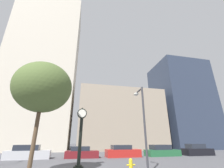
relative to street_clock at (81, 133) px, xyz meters
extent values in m
cube|color=beige|center=(-9.41, 23.22, 15.75)|extent=(15.01, 12.00, 36.40)
cube|color=gray|center=(9.34, 23.22, 4.16)|extent=(19.33, 12.00, 13.24)
cube|color=#2D384C|center=(27.62, 23.22, 9.06)|extent=(13.31, 12.00, 23.03)
cylinder|color=black|center=(0.00, 0.00, -2.39)|extent=(0.77, 0.77, 0.12)
cylinder|color=black|center=(0.00, 0.00, -2.28)|extent=(0.51, 0.51, 0.10)
cylinder|color=black|center=(0.00, 0.00, -0.54)|extent=(0.26, 0.26, 3.39)
cylinder|color=black|center=(0.00, 0.00, 1.54)|extent=(0.77, 0.35, 0.77)
cylinder|color=white|center=(0.00, -0.18, 1.54)|extent=(0.63, 0.02, 0.63)
cylinder|color=white|center=(0.00, 0.18, 1.54)|extent=(0.63, 0.02, 0.63)
sphere|color=black|center=(0.00, 0.00, 1.99)|extent=(0.12, 0.12, 0.12)
cube|color=#BCBCC1|center=(-5.41, 7.17, -2.01)|extent=(4.69, 1.98, 0.89)
cube|color=#232833|center=(-5.64, 7.16, -1.28)|extent=(2.61, 1.66, 0.58)
cube|color=maroon|center=(0.45, 7.16, -2.06)|extent=(3.92, 1.82, 0.78)
cube|color=#232833|center=(0.26, 7.17, -1.42)|extent=(2.16, 1.58, 0.49)
cube|color=red|center=(5.50, 7.10, -2.01)|extent=(4.33, 2.01, 0.89)
cube|color=#232833|center=(5.29, 7.10, -1.31)|extent=(2.40, 1.72, 0.51)
cube|color=#236038|center=(11.03, 7.27, -2.06)|extent=(4.60, 2.15, 0.78)
cube|color=#232833|center=(10.80, 7.26, -1.36)|extent=(2.56, 1.82, 0.62)
cube|color=black|center=(16.32, 7.05, -2.01)|extent=(4.06, 1.79, 0.89)
cube|color=#232833|center=(16.11, 7.06, -1.26)|extent=(2.24, 1.56, 0.61)
cylinder|color=yellow|center=(3.57, -1.49, -2.17)|extent=(0.26, 0.26, 0.56)
sphere|color=yellow|center=(3.57, -1.49, -1.84)|extent=(0.25, 0.25, 0.25)
cylinder|color=yellow|center=(3.35, -1.49, -2.14)|extent=(0.17, 0.09, 0.09)
cylinder|color=yellow|center=(3.79, -1.49, -2.14)|extent=(0.17, 0.09, 0.09)
cylinder|color=#38383D|center=(4.14, -3.03, 0.35)|extent=(0.14, 0.14, 5.60)
cylinder|color=#38383D|center=(4.14, -2.43, 3.05)|extent=(0.11, 1.20, 0.11)
ellipsoid|color=silver|center=(4.14, -1.83, 2.95)|extent=(0.36, 0.60, 0.24)
cylinder|color=brown|center=(-2.72, -2.50, -0.39)|extent=(0.24, 0.24, 4.14)
ellipsoid|color=#516633|center=(-2.72, -2.50, 2.80)|extent=(3.72, 3.72, 3.35)
camera|label=1|loc=(-0.24, -12.71, -0.57)|focal=24.00mm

